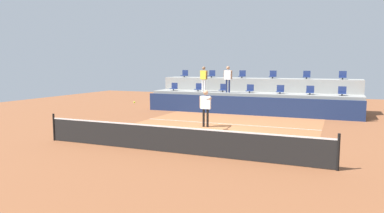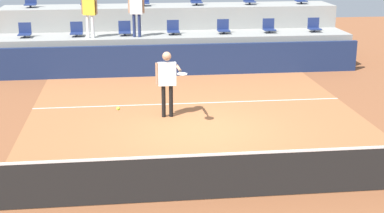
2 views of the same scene
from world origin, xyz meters
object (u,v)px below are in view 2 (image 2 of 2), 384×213
(stadium_chair_upper_mid_left, at_px, (144,0))
(spectator_in_grey, at_px, (136,9))
(stadium_chair_lower_far_right, at_px, (314,26))
(stadium_chair_upper_far_left, at_px, (30,2))
(stadium_chair_lower_center, at_px, (173,29))
(stadium_chair_lower_mid_right, at_px, (223,28))
(stadium_chair_upper_mid_right, at_px, (196,0))
(stadium_chair_lower_mid_left, at_px, (125,30))
(spectator_in_white, at_px, (89,10))
(tennis_ball, at_px, (118,109))
(tennis_player, at_px, (167,77))
(stadium_chair_lower_far_left, at_px, (25,31))
(stadium_chair_upper_left, at_px, (86,1))
(stadium_chair_lower_left, at_px, (77,30))
(stadium_chair_lower_right, at_px, (269,27))

(stadium_chair_upper_mid_left, distance_m, spectator_in_grey, 2.21)
(stadium_chair_lower_far_right, bearing_deg, stadium_chair_upper_far_left, 170.39)
(stadium_chair_lower_center, relative_size, stadium_chair_upper_far_left, 1.00)
(stadium_chair_lower_mid_right, bearing_deg, stadium_chair_upper_mid_left, 147.78)
(stadium_chair_upper_mid_right, bearing_deg, stadium_chair_lower_mid_left, -147.74)
(stadium_chair_upper_mid_right, bearing_deg, spectator_in_white, -151.69)
(stadium_chair_upper_mid_left, height_order, tennis_ball, stadium_chair_upper_mid_left)
(stadium_chair_lower_mid_left, distance_m, tennis_player, 6.17)
(stadium_chair_lower_center, bearing_deg, stadium_chair_lower_far_left, 180.00)
(stadium_chair_upper_left, distance_m, spectator_in_grey, 2.87)
(stadium_chair_lower_mid_left, xyz_separation_m, stadium_chair_upper_mid_right, (2.85, 1.80, 0.85))
(stadium_chair_lower_left, xyz_separation_m, stadium_chair_lower_mid_right, (5.35, 0.00, 0.00))
(stadium_chair_upper_far_left, height_order, stadium_chair_upper_mid_left, same)
(stadium_chair_lower_right, bearing_deg, tennis_ball, -118.18)
(stadium_chair_upper_left, height_order, tennis_ball, stadium_chair_upper_left)
(stadium_chair_lower_left, relative_size, stadium_chair_upper_far_left, 1.00)
(spectator_in_white, bearing_deg, tennis_ball, -84.26)
(stadium_chair_upper_mid_right, bearing_deg, tennis_ball, -104.06)
(stadium_chair_lower_right, distance_m, stadium_chair_upper_mid_right, 3.20)
(tennis_player, distance_m, tennis_ball, 4.52)
(stadium_chair_upper_mid_left, xyz_separation_m, spectator_in_grey, (-0.34, -2.18, -0.07))
(tennis_ball, bearing_deg, stadium_chair_upper_far_left, 105.29)
(stadium_chair_lower_mid_left, distance_m, stadium_chair_lower_center, 1.77)
(stadium_chair_lower_center, distance_m, stadium_chair_upper_far_left, 5.66)
(stadium_chair_lower_left, relative_size, stadium_chair_lower_mid_right, 1.00)
(stadium_chair_upper_mid_right, bearing_deg, spectator_in_grey, -137.91)
(stadium_chair_lower_left, relative_size, tennis_ball, 7.65)
(stadium_chair_lower_mid_right, xyz_separation_m, stadium_chair_upper_mid_right, (-0.78, 1.80, 0.85))
(stadium_chair_upper_far_left, distance_m, stadium_chair_upper_left, 2.10)
(stadium_chair_lower_far_right, bearing_deg, tennis_ball, -125.12)
(stadium_chair_upper_left, bearing_deg, tennis_player, -72.39)
(spectator_in_white, bearing_deg, stadium_chair_upper_mid_left, 47.82)
(stadium_chair_lower_left, xyz_separation_m, stadium_chair_upper_far_left, (-1.81, 1.80, 0.85))
(stadium_chair_upper_far_left, distance_m, tennis_player, 9.19)
(spectator_in_white, height_order, tennis_ball, spectator_in_white)
(stadium_chair_upper_mid_left, relative_size, spectator_in_white, 0.32)
(stadium_chair_lower_mid_left, height_order, stadium_chair_upper_left, stadium_chair_upper_left)
(stadium_chair_lower_left, xyz_separation_m, spectator_in_grey, (2.15, -0.38, 0.78))
(stadium_chair_lower_far_left, xyz_separation_m, stadium_chair_lower_left, (1.81, 0.00, 0.00))
(stadium_chair_upper_mid_right, xyz_separation_m, tennis_ball, (-3.05, -12.18, -0.74))
(stadium_chair_upper_mid_left, distance_m, spectator_in_white, 2.95)
(stadium_chair_upper_mid_left, bearing_deg, tennis_player, -87.86)
(stadium_chair_upper_far_left, relative_size, tennis_player, 0.29)
(stadium_chair_lower_far_right, relative_size, stadium_chair_upper_mid_left, 1.00)
(stadium_chair_lower_left, bearing_deg, spectator_in_white, -36.66)
(stadium_chair_lower_mid_left, distance_m, spectator_in_white, 1.48)
(stadium_chair_lower_center, distance_m, stadium_chair_upper_mid_left, 2.22)
(stadium_chair_lower_mid_left, height_order, stadium_chair_lower_right, same)
(stadium_chair_lower_mid_right, bearing_deg, stadium_chair_upper_left, 160.41)
(stadium_chair_lower_mid_right, xyz_separation_m, stadium_chair_lower_far_right, (3.47, 0.00, 0.00))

